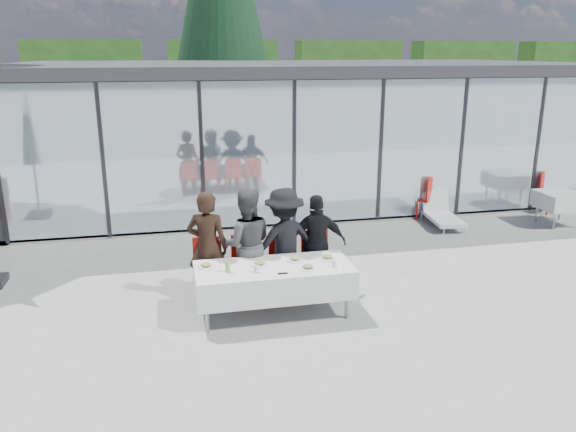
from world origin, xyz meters
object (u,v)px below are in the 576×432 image
Objects in this scene: diner_chair_c at (284,260)px; diner_d at (317,244)px; diner_chair_a at (208,266)px; folded_eyeglasses at (283,273)px; diner_chair_b at (246,263)px; plate_c at (295,259)px; dining_table at (274,280)px; diner_c at (284,242)px; diner_b at (246,244)px; spare_chair_b at (426,195)px; plate_b at (260,264)px; plate_a at (206,265)px; diner_chair_d at (316,258)px; plate_d at (328,257)px; lounger at (441,213)px; plate_extra at (308,267)px; diner_a at (208,247)px; spare_chair_a at (547,190)px; juice_bottle at (228,267)px; spare_table_right at (559,200)px.

diner_chair_c is 0.59m from diner_d.
diner_chair_a is 1.44m from folded_eyeglasses.
diner_chair_b is 0.91m from plate_c.
dining_table is 1.31× the size of diner_c.
diner_b reaches higher than plate_c.
diner_chair_b and spare_chair_b have the same top height.
diner_d is at bearing 31.70° from plate_b.
dining_table is 0.99m from plate_a.
diner_chair_d and spare_chair_b have the same top height.
plate_d is (0.01, -0.63, 0.24)m from diner_chair_d.
diner_c is 6.79× the size of plate_d.
diner_d is (0.83, 0.71, 0.26)m from dining_table.
lounger is (4.19, 2.95, -0.60)m from diner_c.
diner_a is at bearing 145.77° from plate_extra.
plate_d is (0.48, -0.04, 0.00)m from plate_c.
plate_a is at bearing 154.85° from folded_eyeglasses.
plate_extra is 8.13m from spare_chair_a.
diner_chair_b is 0.61× the size of diner_d.
folded_eyeglasses is (-0.76, -1.06, 0.22)m from diner_chair_d.
dining_table is 0.32m from plate_b.
spare_chair_a is (8.35, 3.84, -0.24)m from plate_a.
spare_chair_b reaches higher than plate_b.
folded_eyeglasses is (-0.76, -1.02, -0.04)m from diner_d.
diner_chair_d is at bearing -159.07° from diner_a.
diner_b is at bearing 39.53° from plate_a.
diner_d reaches higher than spare_chair_b.
plate_d is 1.00× the size of plate_extra.
spare_chair_b is (4.65, 3.45, -0.33)m from diner_b.
dining_table is 0.74m from juice_bottle.
diner_chair_b is 5.61m from lounger.
diner_c reaches higher than plate_d.
dining_table is 2.63× the size of spare_table_right.
spare_chair_b is (5.30, 3.99, -0.24)m from plate_a.
spare_chair_a is (6.57, 3.26, 0.00)m from diner_chair_d.
juice_bottle reaches higher than dining_table.
spare_chair_b is (3.90, 4.36, -0.24)m from plate_extra.
spare_chair_a is at bearing 24.69° from plate_a.
diner_chair_a is at bearing 144.53° from plate_extra.
plate_b is (-0.49, -0.68, 0.24)m from diner_chair_c.
diner_c is 1.05m from folded_eyeglasses.
spare_chair_a reaches higher than plate_extra.
diner_c is (0.30, 0.71, 0.32)m from dining_table.
diner_c is 6.79× the size of plate_a.
diner_chair_d is (0.83, 0.75, -0.00)m from dining_table.
juice_bottle is (-0.67, -0.09, 0.29)m from dining_table.
spare_table_right is (7.30, 2.29, 0.02)m from diner_chair_b.
spare_chair_a reaches higher than plate_b.
spare_table_right is at bearing -13.66° from lounger.
lounger is at bearing 28.37° from diner_chair_a.
diner_chair_d is 4.90m from spare_chair_b.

